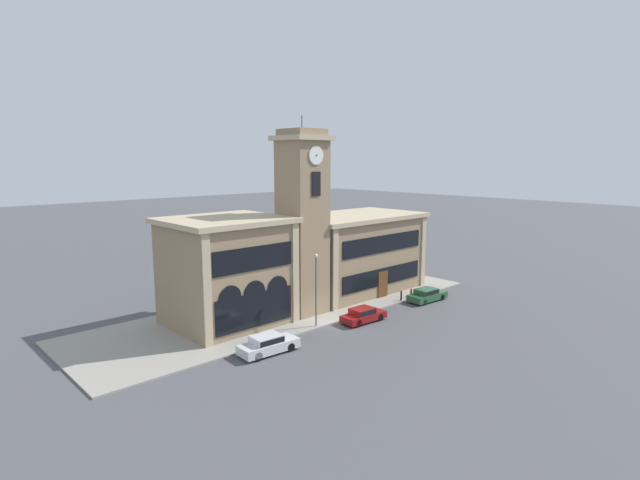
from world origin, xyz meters
TOP-DOWN VIEW (x-y plane):
  - ground_plane at (0.00, 0.00)m, footprint 300.00×300.00m
  - sidewalk_kerb at (0.00, 6.52)m, footprint 42.37×13.04m
  - clock_tower at (0.00, 4.40)m, footprint 4.41×4.41m
  - town_hall_left_wing at (-6.99, 6.76)m, footprint 10.36×9.19m
  - town_hall_right_wing at (9.67, 6.77)m, footprint 15.73×9.19m
  - parked_car_near at (-8.65, -1.41)m, footprint 4.86×2.15m
  - parked_car_mid at (2.20, -1.41)m, footprint 4.51×2.02m
  - parked_car_far at (12.19, -1.41)m, footprint 4.69×2.12m
  - street_lamp at (-1.95, 0.42)m, footprint 0.36×0.36m
  - bollard at (9.98, 0.26)m, footprint 0.18×0.18m
  - fire_hydrant at (12.00, 0.47)m, footprint 0.22×0.22m

SIDE VIEW (x-z plane):
  - ground_plane at x=0.00m, z-range 0.00..0.00m
  - sidewalk_kerb at x=0.00m, z-range 0.00..0.15m
  - fire_hydrant at x=12.00m, z-range 0.13..1.00m
  - bollard at x=9.98m, z-range 0.14..1.20m
  - parked_car_far at x=12.19m, z-range 0.03..1.38m
  - parked_car_mid at x=2.20m, z-range 0.03..1.38m
  - parked_car_near at x=-8.65m, z-range 0.03..1.49m
  - street_lamp at x=-1.95m, z-range 1.09..7.59m
  - town_hall_right_wing at x=9.67m, z-range 0.03..8.70m
  - town_hall_left_wing at x=-6.99m, z-range 0.03..9.67m
  - clock_tower at x=0.00m, z-range -0.54..18.11m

